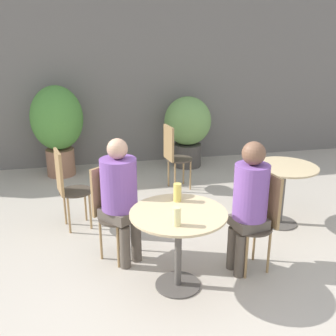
% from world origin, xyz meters
% --- Properties ---
extents(ground_plane, '(20.00, 20.00, 0.00)m').
position_xyz_m(ground_plane, '(0.00, 0.00, 0.00)').
color(ground_plane, '#B2A899').
extents(storefront_wall, '(10.00, 0.06, 3.00)m').
position_xyz_m(storefront_wall, '(0.00, 3.89, 1.50)').
color(storefront_wall, slate).
rests_on(storefront_wall, ground_plane).
extents(cafe_table_near, '(0.81, 0.81, 0.70)m').
position_xyz_m(cafe_table_near, '(0.12, 0.23, 0.56)').
color(cafe_table_near, '#514C47').
rests_on(cafe_table_near, ground_plane).
extents(cafe_table_far, '(0.74, 0.74, 0.70)m').
position_xyz_m(cafe_table_far, '(1.55, 1.15, 0.54)').
color(cafe_table_far, '#514C47').
rests_on(cafe_table_far, ground_plane).
extents(bistro_chair_0, '(0.38, 0.36, 0.92)m').
position_xyz_m(bistro_chair_0, '(0.92, 0.36, 0.54)').
color(bistro_chair_0, '#42382D').
rests_on(bistro_chair_0, ground_plane).
extents(bistro_chair_1, '(0.41, 0.42, 0.92)m').
position_xyz_m(bistro_chair_1, '(-0.40, 0.87, 0.54)').
color(bistro_chair_1, '#42382D').
rests_on(bistro_chair_1, ground_plane).
extents(bistro_chair_2, '(0.39, 0.37, 0.92)m').
position_xyz_m(bistro_chair_2, '(-0.81, 1.55, 0.54)').
color(bistro_chair_2, '#42382D').
rests_on(bistro_chair_2, ground_plane).
extents(bistro_chair_3, '(0.38, 0.36, 0.92)m').
position_xyz_m(bistro_chair_3, '(0.60, 2.47, 0.54)').
color(bistro_chair_3, '#42382D').
rests_on(bistro_chair_3, ground_plane).
extents(seated_person_0, '(0.33, 0.31, 1.23)m').
position_xyz_m(seated_person_0, '(0.78, 0.34, 0.74)').
color(seated_person_0, brown).
rests_on(seated_person_0, ground_plane).
extents(seated_person_1, '(0.42, 0.43, 1.21)m').
position_xyz_m(seated_person_1, '(-0.31, 0.75, 0.72)').
color(seated_person_1, brown).
rests_on(seated_person_1, ground_plane).
extents(beer_glass_0, '(0.07, 0.07, 0.16)m').
position_xyz_m(beer_glass_0, '(0.16, 0.46, 0.78)').
color(beer_glass_0, '#DBC65B').
rests_on(beer_glass_0, cafe_table_near).
extents(beer_glass_1, '(0.06, 0.06, 0.15)m').
position_xyz_m(beer_glass_1, '(0.05, 0.01, 0.78)').
color(beer_glass_1, beige).
rests_on(beer_glass_1, cafe_table_near).
extents(potted_plant_0, '(0.78, 0.78, 1.38)m').
position_xyz_m(potted_plant_0, '(-0.98, 3.43, 0.82)').
color(potted_plant_0, '#93664C').
rests_on(potted_plant_0, ground_plane).
extents(potted_plant_1, '(0.76, 0.76, 1.15)m').
position_xyz_m(potted_plant_1, '(1.06, 3.44, 0.68)').
color(potted_plant_1, '#47423D').
rests_on(potted_plant_1, ground_plane).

